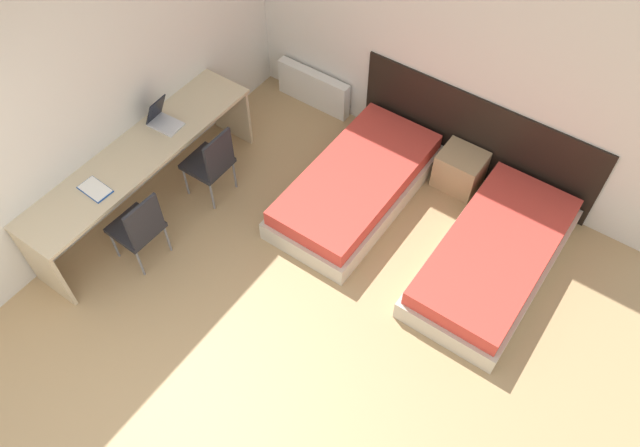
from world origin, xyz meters
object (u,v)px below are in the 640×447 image
object	(u,v)px
chair_near_laptop	(211,161)
chair_near_notebook	(139,226)
nightstand	(460,170)
laptop	(162,119)
bed_near_door	(494,257)
bed_near_window	(357,186)

from	to	relation	value
chair_near_laptop	chair_near_notebook	size ratio (longest dim) A/B	1.00
chair_near_laptop	chair_near_notebook	distance (m)	1.00
nightstand	laptop	world-z (taller)	laptop
laptop	chair_near_notebook	bearing A→B (deg)	-65.08
chair_near_notebook	laptop	bearing A→B (deg)	119.97
bed_near_door	laptop	bearing A→B (deg)	-165.13
bed_near_window	laptop	bearing A→B (deg)	-153.33
bed_near_door	chair_near_laptop	xyz separation A→B (m)	(-2.76, -0.79, 0.29)
bed_near_door	chair_near_laptop	bearing A→B (deg)	-164.14
chair_near_laptop	chair_near_notebook	world-z (taller)	same
nightstand	bed_near_window	bearing A→B (deg)	-134.20
chair_near_notebook	bed_near_door	bearing A→B (deg)	34.51
chair_near_laptop	nightstand	bearing A→B (deg)	37.74
bed_near_window	bed_near_door	bearing A→B (deg)	0.00
chair_near_laptop	bed_near_window	bearing A→B (deg)	32.06
chair_near_laptop	laptop	size ratio (longest dim) A/B	2.66
laptop	bed_near_window	bearing A→B (deg)	23.31
bed_near_door	bed_near_window	bearing A→B (deg)	180.00
nightstand	chair_near_laptop	size ratio (longest dim) A/B	0.53
bed_near_door	nightstand	distance (m)	1.10
bed_near_door	chair_near_notebook	world-z (taller)	chair_near_notebook
nightstand	chair_near_notebook	bearing A→B (deg)	-127.82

